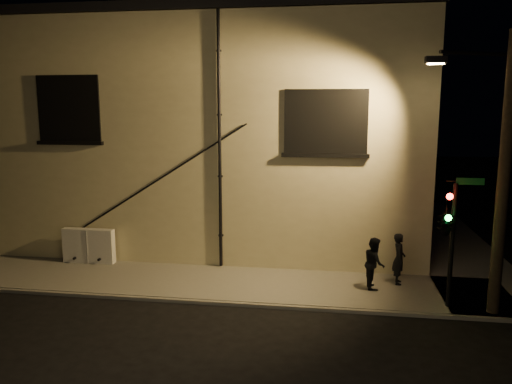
% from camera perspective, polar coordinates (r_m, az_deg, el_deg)
% --- Properties ---
extents(ground, '(90.00, 90.00, 0.00)m').
position_cam_1_polar(ground, '(14.14, 0.68, -12.97)').
color(ground, black).
extents(sidewalk, '(21.00, 16.00, 0.12)m').
position_cam_1_polar(sidewalk, '(18.14, 6.46, -7.65)').
color(sidewalk, slate).
rests_on(sidewalk, ground).
extents(building, '(16.20, 12.23, 8.80)m').
position_cam_1_polar(building, '(22.46, -3.77, 7.01)').
color(building, beige).
rests_on(building, ground).
extents(utility_cabinet, '(1.81, 0.30, 1.19)m').
position_cam_1_polar(utility_cabinet, '(18.27, -18.56, -5.84)').
color(utility_cabinet, silver).
rests_on(utility_cabinet, sidewalk).
extents(pedestrian_a, '(0.40, 0.59, 1.57)m').
position_cam_1_polar(pedestrian_a, '(15.87, 16.02, -7.33)').
color(pedestrian_a, black).
rests_on(pedestrian_a, sidewalk).
extents(pedestrian_b, '(0.63, 0.78, 1.53)m').
position_cam_1_polar(pedestrian_b, '(15.32, 13.36, -7.89)').
color(pedestrian_b, black).
rests_on(pedestrian_b, sidewalk).
extents(traffic_signal, '(1.34, 2.08, 3.52)m').
position_cam_1_polar(traffic_signal, '(13.99, 20.92, -3.17)').
color(traffic_signal, black).
rests_on(traffic_signal, sidewalk).
extents(streetlamp_pole, '(2.03, 1.39, 7.31)m').
position_cam_1_polar(streetlamp_pole, '(14.01, 26.10, 2.24)').
color(streetlamp_pole, black).
rests_on(streetlamp_pole, ground).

